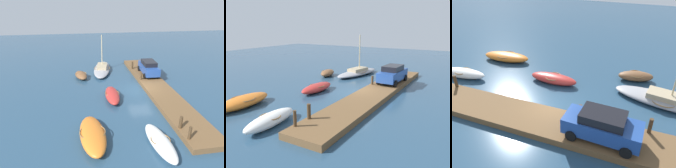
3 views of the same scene
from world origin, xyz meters
TOP-DOWN VIEW (x-y plane):
  - ground_plane at (0.00, 0.00)m, footprint 84.00×84.00m
  - dock_platform at (0.00, -1.72)m, footprint 20.85×2.82m
  - rowboat_white at (-9.28, 1.46)m, footprint 4.30×1.58m
  - motorboat_orange at (-7.79, 5.85)m, footprint 4.88×2.05m
  - rowboat_red at (-1.55, 3.45)m, footprint 4.12×1.47m
  - dinghy_brown at (4.82, 6.40)m, footprint 3.12×1.95m
  - sailboat_grey at (7.13, 3.49)m, footprint 7.49×3.36m
  - mooring_post_west at (-9.33, -0.56)m, footprint 0.19×0.19m
  - mooring_post_mid_west at (-8.02, -0.56)m, footprint 0.24×0.24m
  - mooring_post_mid_east at (2.06, -0.56)m, footprint 0.21×0.21m
  - mooring_post_east at (6.23, -0.56)m, footprint 0.23×0.23m
  - parked_car at (3.75, -2.00)m, footprint 4.33×2.08m

SIDE VIEW (x-z plane):
  - ground_plane at x=0.00m, z-range 0.00..0.00m
  - dock_platform at x=0.00m, z-range 0.00..0.43m
  - sailboat_grey at x=7.13m, z-range -2.08..2.80m
  - rowboat_red at x=-1.55m, z-range 0.01..0.77m
  - dinghy_brown at x=4.82m, z-range 0.01..0.77m
  - rowboat_white at x=-9.28m, z-range 0.01..0.80m
  - motorboat_orange at x=-7.79m, z-range 0.01..0.84m
  - mooring_post_mid_east at x=2.06m, z-range 0.43..1.28m
  - mooring_post_west at x=-9.33m, z-range 0.43..1.38m
  - mooring_post_mid_west at x=-8.02m, z-range 0.43..1.39m
  - mooring_post_east at x=6.23m, z-range 0.43..1.41m
  - parked_car at x=3.75m, z-range 0.47..2.21m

